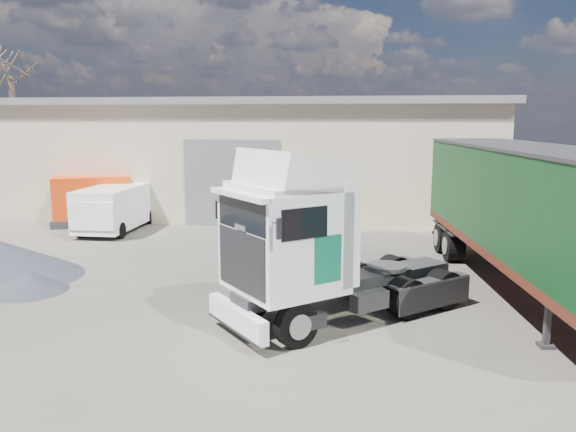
# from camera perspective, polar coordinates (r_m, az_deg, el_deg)

# --- Properties ---
(ground) EXTENTS (120.00, 120.00, 0.00)m
(ground) POSITION_cam_1_polar(r_m,az_deg,el_deg) (13.68, -6.96, -9.12)
(ground) COLOR #2C2924
(ground) RESTS_ON ground
(warehouse) EXTENTS (30.60, 12.60, 5.42)m
(warehouse) POSITION_cam_1_polar(r_m,az_deg,el_deg) (30.04, -10.60, 6.31)
(warehouse) COLOR #C1B095
(warehouse) RESTS_ON ground
(bare_tree) EXTENTS (4.00, 4.00, 9.60)m
(bare_tree) POSITION_cam_1_polar(r_m,az_deg,el_deg) (39.02, -26.45, 13.99)
(bare_tree) COLOR #382B21
(bare_tree) RESTS_ON ground
(tractor_unit) EXTENTS (5.68, 5.26, 3.84)m
(tractor_unit) POSITION_cam_1_polar(r_m,az_deg,el_deg) (12.11, 2.54, -3.60)
(tractor_unit) COLOR black
(tractor_unit) RESTS_ON ground
(box_trailer) EXTENTS (3.48, 11.50, 3.76)m
(box_trailer) POSITION_cam_1_polar(r_m,az_deg,el_deg) (15.45, 23.00, 1.12)
(box_trailer) COLOR #2D2D30
(box_trailer) RESTS_ON ground
(panel_van) EXTENTS (1.81, 4.36, 1.78)m
(panel_van) POSITION_cam_1_polar(r_m,az_deg,el_deg) (23.32, -17.24, 0.75)
(panel_van) COLOR black
(panel_van) RESTS_ON ground
(orange_skip) EXTENTS (3.82, 3.16, 2.05)m
(orange_skip) POSITION_cam_1_polar(r_m,az_deg,el_deg) (25.26, -19.16, 1.26)
(orange_skip) COLOR #2D2D30
(orange_skip) RESTS_ON ground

